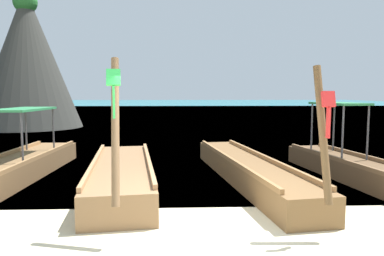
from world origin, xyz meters
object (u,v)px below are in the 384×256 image
(longtail_boat_green_ribbon, at_px, (122,175))
(longtail_boat_orange_ribbon, at_px, (10,170))
(longtail_boat_red_ribbon, at_px, (248,170))
(longtail_boat_yellow_ribbon, at_px, (351,166))
(karst_rock, at_px, (26,61))

(longtail_boat_green_ribbon, bearing_deg, longtail_boat_orange_ribbon, 167.60)
(longtail_boat_red_ribbon, xyz_separation_m, longtail_boat_yellow_ribbon, (2.79, 0.19, 0.04))
(longtail_boat_yellow_ribbon, xyz_separation_m, karst_rock, (-14.55, 15.08, 4.06))
(longtail_boat_red_ribbon, relative_size, karst_rock, 0.80)
(longtail_boat_orange_ribbon, height_order, longtail_boat_green_ribbon, longtail_boat_green_ribbon)
(longtail_boat_yellow_ribbon, distance_m, karst_rock, 21.34)
(longtail_boat_red_ribbon, bearing_deg, karst_rock, 127.61)
(longtail_boat_green_ribbon, relative_size, karst_rock, 0.69)
(longtail_boat_orange_ribbon, relative_size, karst_rock, 0.83)
(longtail_boat_red_ribbon, bearing_deg, longtail_boat_green_ribbon, -170.61)
(longtail_boat_orange_ribbon, distance_m, longtail_boat_red_ribbon, 6.01)
(karst_rock, bearing_deg, longtail_boat_yellow_ribbon, -46.03)
(longtail_boat_orange_ribbon, relative_size, longtail_boat_yellow_ribbon, 1.32)
(longtail_boat_yellow_ribbon, bearing_deg, karst_rock, 133.97)
(longtail_boat_orange_ribbon, relative_size, longtail_boat_green_ribbon, 1.22)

